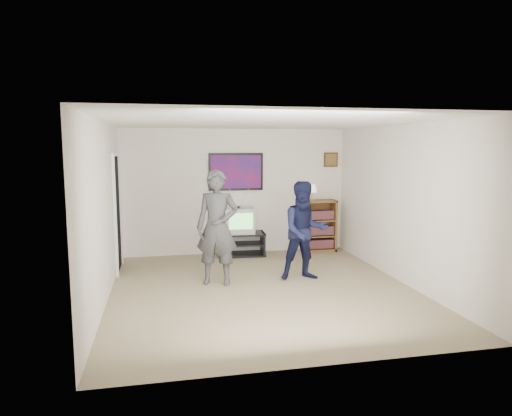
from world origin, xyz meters
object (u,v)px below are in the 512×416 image
object	(u,v)px
person_tall	(217,228)
person_short	(305,231)
media_stand	(241,244)
bookshelf	(319,226)
crt_television	(239,220)

from	to	relation	value
person_tall	person_short	distance (m)	1.42
media_stand	person_tall	xyz separation A→B (m)	(-0.69, -1.79, 0.67)
bookshelf	person_tall	size ratio (longest dim) A/B	0.59
media_stand	person_tall	world-z (taller)	person_tall
crt_television	person_short	distance (m)	1.99
crt_television	person_tall	size ratio (longest dim) A/B	0.33
bookshelf	person_tall	xyz separation A→B (m)	(-2.34, -1.84, 0.37)
crt_television	bookshelf	world-z (taller)	bookshelf
media_stand	bookshelf	size ratio (longest dim) A/B	0.89
person_tall	bookshelf	bearing A→B (deg)	55.46
bookshelf	person_short	xyz separation A→B (m)	(-0.92, -1.88, 0.27)
person_tall	person_short	bearing A→B (deg)	15.51
media_stand	person_tall	bearing A→B (deg)	-107.60
crt_television	bookshelf	size ratio (longest dim) A/B	0.55
media_stand	crt_television	xyz separation A→B (m)	(-0.05, 0.00, 0.48)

